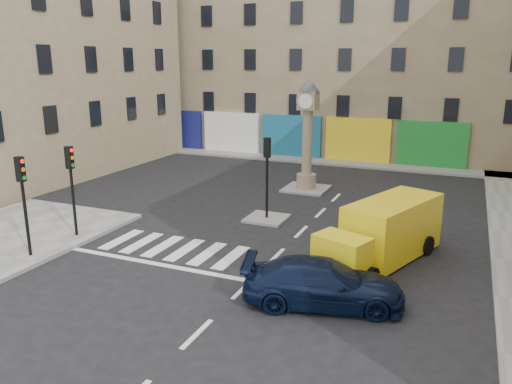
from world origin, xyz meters
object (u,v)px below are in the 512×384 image
Objects in this scene: traffic_light_island at (267,165)px; navy_sedan at (323,283)px; traffic_light_left_near at (23,190)px; yellow_van at (384,233)px; traffic_light_left_far at (71,177)px; clock_pillar at (308,128)px.

traffic_light_island is 8.63m from navy_sedan.
traffic_light_left_near is at bearing 78.52° from navy_sedan.
yellow_van reaches higher than navy_sedan.
navy_sedan is (10.94, -1.63, -1.93)m from traffic_light_left_far.
traffic_light_island is 0.61× the size of clock_pillar.
traffic_light_left_far is 1.00× the size of traffic_light_island.
yellow_van is at bearing 22.31° from traffic_light_left_near.
traffic_light_island is at bearing 174.09° from yellow_van.
traffic_light_left_near is at bearing -90.00° from traffic_light_left_far.
clock_pillar reaches higher than traffic_light_island.
navy_sedan is (4.64, -13.02, -2.85)m from clock_pillar.
clock_pillar is 1.27× the size of navy_sedan.
traffic_light_left_near is 1.00× the size of traffic_light_island.
clock_pillar reaches higher than traffic_light_left_far.
traffic_light_left_near is 1.00× the size of traffic_light_left_far.
traffic_light_island reaches higher than navy_sedan.
traffic_light_island is 6.58m from yellow_van.
traffic_light_left_near is 11.13m from navy_sedan.
yellow_van is at bearing 11.91° from traffic_light_left_far.
traffic_light_left_far reaches higher than yellow_van.
traffic_light_island is 0.77× the size of navy_sedan.
traffic_light_left_near is 10.03m from traffic_light_island.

